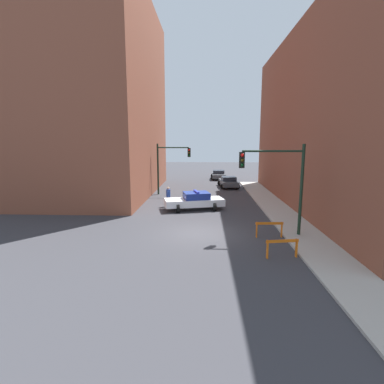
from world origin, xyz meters
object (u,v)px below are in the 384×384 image
object	(u,v)px
traffic_light_far	(169,161)
pedestrian_crossing	(168,196)
parked_car_near	(228,182)
barrier_mid	(269,227)
traffic_light_near	(281,176)
police_car	(195,201)
barrier_front	(282,245)
parked_car_mid	(219,175)

from	to	relation	value
traffic_light_far	pedestrian_crossing	world-z (taller)	traffic_light_far
parked_car_near	barrier_mid	distance (m)	18.57
traffic_light_near	police_car	bearing A→B (deg)	127.68
traffic_light_far	barrier_mid	distance (m)	15.82
traffic_light_near	barrier_front	distance (m)	4.46
parked_car_mid	barrier_front	size ratio (longest dim) A/B	2.73
traffic_light_far	pedestrian_crossing	size ratio (longest dim) A/B	3.13
traffic_light_far	parked_car_mid	size ratio (longest dim) A/B	1.20
police_car	parked_car_near	size ratio (longest dim) A/B	1.13
traffic_light_far	barrier_front	world-z (taller)	traffic_light_far
traffic_light_far	pedestrian_crossing	distance (m)	6.28
police_car	barrier_front	world-z (taller)	police_car
police_car	barrier_mid	size ratio (longest dim) A/B	3.13
parked_car_near	police_car	bearing A→B (deg)	-111.88
parked_car_mid	pedestrian_crossing	xyz separation A→B (m)	(-5.03, -18.26, 0.19)
parked_car_near	traffic_light_near	bearing A→B (deg)	-89.95
traffic_light_far	parked_car_mid	distance (m)	14.04
traffic_light_near	parked_car_mid	size ratio (longest dim) A/B	1.20
pedestrian_crossing	barrier_front	distance (m)	12.94
traffic_light_near	police_car	size ratio (longest dim) A/B	1.04
traffic_light_near	traffic_light_far	size ratio (longest dim) A/B	1.00
traffic_light_near	parked_car_mid	world-z (taller)	traffic_light_near
police_car	traffic_light_far	bearing A→B (deg)	9.26
traffic_light_far	parked_car_mid	xyz separation A→B (m)	(5.67, 12.55, -2.72)
traffic_light_far	pedestrian_crossing	xyz separation A→B (m)	(0.64, -5.71, -2.54)
parked_car_near	traffic_light_far	bearing A→B (deg)	-147.96
pedestrian_crossing	parked_car_mid	bearing A→B (deg)	86.33
traffic_light_near	pedestrian_crossing	size ratio (longest dim) A/B	3.13
barrier_front	traffic_light_near	bearing A→B (deg)	79.32
police_car	pedestrian_crossing	world-z (taller)	pedestrian_crossing
parked_car_near	parked_car_mid	distance (m)	7.73
parked_car_near	pedestrian_crossing	size ratio (longest dim) A/B	2.67
parked_car_near	parked_car_mid	bearing A→B (deg)	91.53
police_car	barrier_front	distance (m)	10.92
traffic_light_far	barrier_front	xyz separation A→B (m)	(7.40, -16.75, -2.78)
traffic_light_far	police_car	size ratio (longest dim) A/B	1.04
parked_car_mid	traffic_light_far	bearing A→B (deg)	-113.19
pedestrian_crossing	traffic_light_far	bearing A→B (deg)	108.16
barrier_mid	pedestrian_crossing	bearing A→B (deg)	130.43
traffic_light_near	parked_car_near	xyz separation A→B (m)	(-1.52, 18.29, -2.86)
parked_car_near	pedestrian_crossing	distance (m)	12.10
police_car	parked_car_mid	bearing A→B (deg)	-22.06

